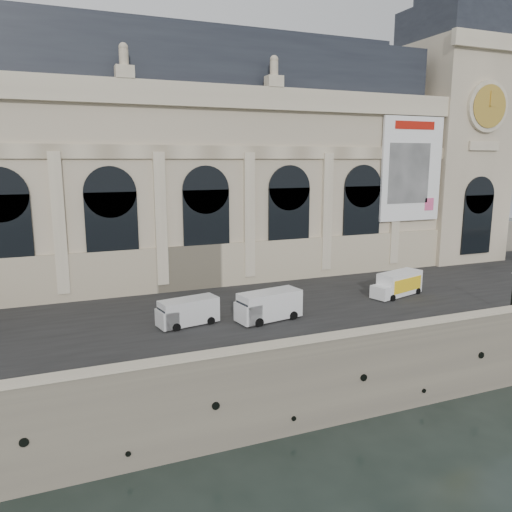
{
  "coord_description": "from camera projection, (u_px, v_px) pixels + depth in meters",
  "views": [
    {
      "loc": [
        -19.31,
        -30.38,
        20.22
      ],
      "look_at": [
        1.92,
        22.0,
        9.26
      ],
      "focal_mm": 35.0,
      "sensor_mm": 36.0,
      "label": 1
    }
  ],
  "objects": [
    {
      "name": "street",
      "position": [
        268.0,
        303.0,
        50.2
      ],
      "size": [
        160.0,
        24.0,
        0.06
      ],
      "primitive_type": "cube",
      "color": "#2D2D2D",
      "rests_on": "quay"
    },
    {
      "name": "quay",
      "position": [
        209.0,
        284.0,
        69.89
      ],
      "size": [
        160.0,
        70.0,
        6.0
      ],
      "primitive_type": "cube",
      "color": "gray",
      "rests_on": "ground"
    },
    {
      "name": "box_truck",
      "position": [
        397.0,
        284.0,
        52.6
      ],
      "size": [
        6.65,
        3.73,
        2.56
      ],
      "color": "white",
      "rests_on": "quay"
    },
    {
      "name": "van_b",
      "position": [
        266.0,
        306.0,
        44.45
      ],
      "size": [
        6.25,
        3.26,
        2.65
      ],
      "color": "silver",
      "rests_on": "quay"
    },
    {
      "name": "museum",
      "position": [
        169.0,
        164.0,
        60.73
      ],
      "size": [
        69.0,
        18.7,
        29.1
      ],
      "color": "beige",
      "rests_on": "quay"
    },
    {
      "name": "lamp_right",
      "position": [
        512.0,
        293.0,
        46.18
      ],
      "size": [
        0.42,
        0.42,
        4.17
      ],
      "color": "black",
      "rests_on": "quay"
    },
    {
      "name": "ground",
      "position": [
        340.0,
        425.0,
        38.61
      ],
      "size": [
        260.0,
        260.0,
        0.0
      ],
      "primitive_type": "plane",
      "color": "black",
      "rests_on": "ground"
    },
    {
      "name": "clock_pavilion",
      "position": [
        446.0,
        137.0,
        72.1
      ],
      "size": [
        13.0,
        14.72,
        36.7
      ],
      "color": "beige",
      "rests_on": "quay"
    },
    {
      "name": "van_c",
      "position": [
        185.0,
        312.0,
        43.17
      ],
      "size": [
        5.56,
        2.94,
        2.35
      ],
      "color": "silver",
      "rests_on": "quay"
    },
    {
      "name": "parapet",
      "position": [
        338.0,
        341.0,
        37.9
      ],
      "size": [
        160.0,
        1.4,
        1.21
      ],
      "color": "gray",
      "rests_on": "quay"
    }
  ]
}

